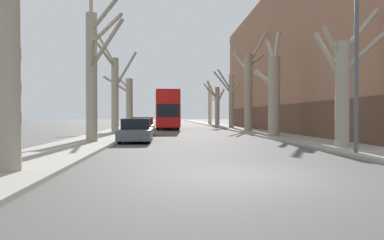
{
  "coord_description": "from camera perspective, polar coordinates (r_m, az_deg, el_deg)",
  "views": [
    {
      "loc": [
        -2.05,
        -8.47,
        1.53
      ],
      "look_at": [
        0.76,
        26.5,
        1.11
      ],
      "focal_mm": 32.0,
      "sensor_mm": 36.0,
      "label": 1
    }
  ],
  "objects": [
    {
      "name": "street_tree_left_1",
      "position": [
        19.83,
        -16.09,
        8.24
      ],
      "size": [
        2.69,
        3.59,
        8.77
      ],
      "color": "gray",
      "rests_on": "ground"
    },
    {
      "name": "parked_car_0",
      "position": [
        20.57,
        -9.26,
        -1.79
      ],
      "size": [
        1.83,
        4.43,
        1.37
      ],
      "color": "#4C5156",
      "rests_on": "ground"
    },
    {
      "name": "street_tree_left_3",
      "position": [
        38.01,
        -10.58,
        3.07
      ],
      "size": [
        3.33,
        1.97,
        6.0
      ],
      "color": "gray",
      "rests_on": "ground"
    },
    {
      "name": "street_tree_right_5",
      "position": [
        59.94,
        3.06,
        2.72
      ],
      "size": [
        2.58,
        2.55,
        7.93
      ],
      "color": "gray",
      "rests_on": "ground"
    },
    {
      "name": "street_tree_right_0",
      "position": [
        17.18,
        23.9,
        5.21
      ],
      "size": [
        2.85,
        2.03,
        6.42
      ],
      "color": "gray",
      "rests_on": "ground"
    },
    {
      "name": "ground_plane",
      "position": [
        8.85,
        9.0,
        -9.28
      ],
      "size": [
        300.0,
        300.0,
        0.0
      ],
      "primitive_type": "plane",
      "color": "#4C4947"
    },
    {
      "name": "street_tree_right_2",
      "position": [
        33.54,
        9.35,
        5.44
      ],
      "size": [
        3.76,
        2.64,
        9.63
      ],
      "color": "gray",
      "rests_on": "ground"
    },
    {
      "name": "street_tree_left_2",
      "position": [
        28.46,
        -12.78,
        4.84
      ],
      "size": [
        3.29,
        2.79,
        8.23
      ],
      "color": "gray",
      "rests_on": "ground"
    },
    {
      "name": "building_facade_right",
      "position": [
        37.0,
        19.77,
        8.92
      ],
      "size": [
        10.08,
        37.89,
        13.75
      ],
      "color": "#93664C",
      "rests_on": "ground"
    },
    {
      "name": "double_decker_bus",
      "position": [
        40.89,
        -4.07,
        1.96
      ],
      "size": [
        2.58,
        11.85,
        4.31
      ],
      "color": "red",
      "rests_on": "ground"
    },
    {
      "name": "street_tree_right_1",
      "position": [
        25.46,
        13.38,
        4.78
      ],
      "size": [
        2.31,
        2.53,
        7.94
      ],
      "color": "gray",
      "rests_on": "ground"
    },
    {
      "name": "street_tree_right_3",
      "position": [
        41.71,
        6.49,
        3.6
      ],
      "size": [
        3.06,
        2.64,
        7.27
      ],
      "color": "gray",
      "rests_on": "ground"
    },
    {
      "name": "sidewalk_right",
      "position": [
        59.1,
        3.64,
        -0.75
      ],
      "size": [
        3.26,
        120.0,
        0.12
      ],
      "primitive_type": "cube",
      "color": "gray",
      "rests_on": "ground"
    },
    {
      "name": "street_tree_left_0",
      "position": [
        10.02,
        -28.55,
        9.03
      ],
      "size": [
        2.17,
        3.93,
        6.83
      ],
      "color": "gray",
      "rests_on": "ground"
    },
    {
      "name": "lamp_post",
      "position": [
        14.73,
        25.37,
        11.15
      ],
      "size": [
        1.4,
        0.2,
        7.53
      ],
      "color": "#4C4F54",
      "rests_on": "ground"
    },
    {
      "name": "parked_car_1",
      "position": [
        26.16,
        -8.26,
        -1.2
      ],
      "size": [
        1.7,
        4.26,
        1.44
      ],
      "color": "#9EA3AD",
      "rests_on": "ground"
    },
    {
      "name": "street_tree_right_4",
      "position": [
        51.44,
        4.11,
        2.67
      ],
      "size": [
        3.15,
        2.16,
        6.76
      ],
      "color": "gray",
      "rests_on": "ground"
    },
    {
      "name": "sidewalk_left",
      "position": [
        58.65,
        -8.87,
        -0.77
      ],
      "size": [
        3.26,
        120.0,
        0.12
      ],
      "primitive_type": "cube",
      "color": "gray",
      "rests_on": "ground"
    }
  ]
}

